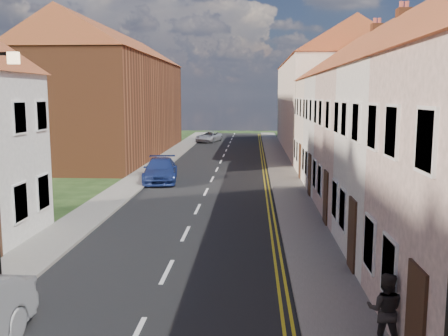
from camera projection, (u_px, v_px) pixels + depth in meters
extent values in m
cube|color=black|center=(198.00, 209.00, 22.26)|extent=(7.00, 90.00, 0.02)
cube|color=gray|center=(101.00, 207.00, 22.51)|extent=(1.80, 90.00, 0.12)
cube|color=gray|center=(297.00, 209.00, 22.01)|extent=(1.80, 90.00, 0.12)
cube|color=#F7CFC3|center=(422.00, 146.00, 20.21)|extent=(8.00, 5.80, 6.00)
cube|color=beige|center=(387.00, 136.00, 25.55)|extent=(8.00, 5.00, 6.00)
cube|color=brown|center=(403.00, 26.00, 22.92)|extent=(0.60, 0.60, 1.60)
cube|color=white|center=(364.00, 129.00, 30.88)|extent=(8.00, 5.80, 6.00)
cube|color=brown|center=(376.00, 38.00, 27.86)|extent=(0.60, 0.60, 1.60)
cube|color=white|center=(328.00, 107.00, 45.85)|extent=(8.00, 24.00, 8.00)
cube|color=brown|center=(114.00, 108.00, 41.98)|extent=(8.00, 24.00, 8.00)
cube|color=#FFD899|center=(13.00, 58.00, 11.71)|extent=(0.25, 0.15, 0.28)
imported|color=navy|center=(160.00, 170.00, 29.33)|extent=(2.48, 4.89, 1.36)
imported|color=#B7B8BF|center=(209.00, 137.00, 54.14)|extent=(2.99, 4.56, 1.17)
imported|color=#2A2321|center=(386.00, 310.00, 9.78)|extent=(0.88, 0.78, 1.51)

